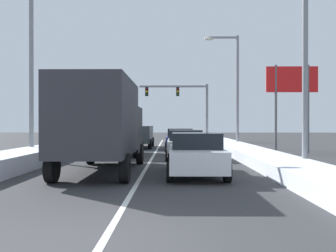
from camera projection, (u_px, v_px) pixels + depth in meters
ground_plane at (152, 158)px, 19.53m from camera, size 120.00×120.00×0.00m
lane_stripe_between_right_lane_and_center_lane at (155, 153)px, 23.01m from camera, size 0.14×38.27×0.01m
snow_bank_right_shoulder at (240, 149)px, 22.95m from camera, size 2.00×38.27×0.49m
snow_bank_left_shoulder at (70, 148)px, 23.06m from camera, size 1.95×38.27×0.67m
sedan_white_right_lane_nearest at (195, 154)px, 12.98m from camera, size 2.00×4.50×1.51m
sedan_silver_right_lane_second at (185, 144)px, 19.24m from camera, size 2.00×4.50×1.51m
sedan_navy_right_lane_third at (180, 139)px, 25.24m from camera, size 2.00×4.50×1.51m
box_truck_center_lane_nearest at (103, 122)px, 13.76m from camera, size 2.53×7.20×3.36m
suv_green_center_lane_second at (122, 138)px, 21.37m from camera, size 2.16×4.90×1.67m
suv_charcoal_center_lane_third at (139, 135)px, 28.26m from camera, size 2.16×4.90×1.67m
traffic_light_gantry at (186, 100)px, 40.34m from camera, size 7.54×0.47×6.20m
street_lamp_right_near at (296, 36)px, 14.22m from camera, size 2.66×0.36×8.82m
street_lamp_right_mid at (233, 81)px, 28.14m from camera, size 2.66×0.36×8.59m
street_lamp_left_mid at (38, 59)px, 18.49m from camera, size 2.66×0.36×8.52m
roadside_sign_right at (292, 89)px, 22.88m from camera, size 3.20×0.16×5.50m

